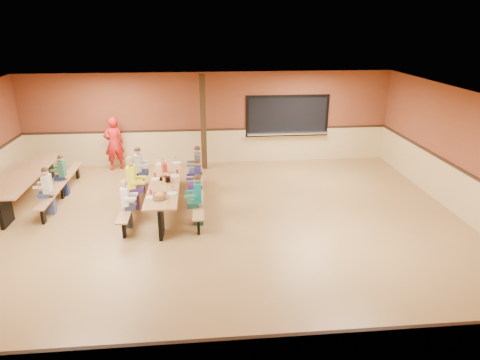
{
  "coord_description": "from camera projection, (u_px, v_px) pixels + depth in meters",
  "views": [
    {
      "loc": [
        -0.28,
        -8.87,
        4.55
      ],
      "look_at": [
        0.56,
        0.13,
        1.15
      ],
      "focal_mm": 32.0,
      "sensor_mm": 36.0,
      "label": 1
    }
  ],
  "objects": [
    {
      "name": "ground",
      "position": [
        216.0,
        229.0,
        9.89
      ],
      "size": [
        12.0,
        12.0,
        0.0
      ],
      "primitive_type": "plane",
      "color": "olive",
      "rests_on": "ground"
    },
    {
      "name": "room_envelope",
      "position": [
        216.0,
        202.0,
        9.65
      ],
      "size": [
        12.04,
        10.04,
        3.02
      ],
      "color": "brown",
      "rests_on": "ground"
    },
    {
      "name": "kitchen_pass_through",
      "position": [
        287.0,
        118.0,
        14.22
      ],
      "size": [
        2.78,
        0.28,
        1.38
      ],
      "color": "black",
      "rests_on": "ground"
    },
    {
      "name": "structural_post",
      "position": [
        203.0,
        123.0,
        13.45
      ],
      "size": [
        0.18,
        0.18,
        3.0
      ],
      "primitive_type": "cube",
      "color": "black",
      "rests_on": "ground"
    },
    {
      "name": "cafeteria_table_main",
      "position": [
        166.0,
        188.0,
        10.88
      ],
      "size": [
        1.91,
        3.7,
        0.74
      ],
      "color": "#A46D41",
      "rests_on": "ground"
    },
    {
      "name": "cafeteria_table_second",
      "position": [
        29.0,
        181.0,
        11.38
      ],
      "size": [
        1.91,
        3.7,
        0.74
      ],
      "color": "#A46D41",
      "rests_on": "ground"
    },
    {
      "name": "seated_child_white_left",
      "position": [
        126.0,
        204.0,
        9.81
      ],
      "size": [
        0.34,
        0.28,
        1.16
      ],
      "primitive_type": null,
      "color": "white",
      "rests_on": "ground"
    },
    {
      "name": "seated_adult_yellow",
      "position": [
        132.0,
        183.0,
        10.77
      ],
      "size": [
        0.44,
        0.36,
        1.36
      ],
      "primitive_type": null,
      "color": "#FFF91E",
      "rests_on": "ground"
    },
    {
      "name": "seated_child_grey_left",
      "position": [
        139.0,
        169.0,
        12.01
      ],
      "size": [
        0.38,
        0.31,
        1.23
      ],
      "primitive_type": null,
      "color": "#BBBBBB",
      "rests_on": "ground"
    },
    {
      "name": "seated_child_teal_right",
      "position": [
        198.0,
        200.0,
        9.94
      ],
      "size": [
        0.38,
        0.31,
        1.22
      ],
      "primitive_type": null,
      "color": "#0E8082",
      "rests_on": "ground"
    },
    {
      "name": "seated_child_navy_right",
      "position": [
        198.0,
        182.0,
        11.06
      ],
      "size": [
        0.37,
        0.31,
        1.22
      ],
      "primitive_type": null,
      "color": "navy",
      "rests_on": "ground"
    },
    {
      "name": "seated_child_char_right",
      "position": [
        198.0,
        168.0,
        12.07
      ],
      "size": [
        0.39,
        0.32,
        1.24
      ],
      "primitive_type": null,
      "color": "#474E50",
      "rests_on": "ground"
    },
    {
      "name": "seated_child_green_sec",
      "position": [
        63.0,
        175.0,
        11.64
      ],
      "size": [
        0.33,
        0.27,
        1.13
      ],
      "primitive_type": null,
      "color": "#2B6247",
      "rests_on": "ground"
    },
    {
      "name": "seated_child_tan_sec",
      "position": [
        48.0,
        191.0,
        10.5
      ],
      "size": [
        0.36,
        0.3,
        1.19
      ],
      "primitive_type": null,
      "color": "beige",
      "rests_on": "ground"
    },
    {
      "name": "standing_woman",
      "position": [
        114.0,
        144.0,
        13.57
      ],
      "size": [
        0.74,
        0.63,
        1.72
      ],
      "primitive_type": "imported",
      "rotation": [
        0.0,
        0.0,
        3.56
      ],
      "color": "red",
      "rests_on": "ground"
    },
    {
      "name": "punch_pitcher",
      "position": [
        164.0,
        168.0,
        11.38
      ],
      "size": [
        0.16,
        0.16,
        0.22
      ],
      "primitive_type": "cylinder",
      "color": "#B32417",
      "rests_on": "cafeteria_table_main"
    },
    {
      "name": "chip_bowl",
      "position": [
        160.0,
        196.0,
        9.65
      ],
      "size": [
        0.32,
        0.32,
        0.15
      ],
      "primitive_type": null,
      "color": "orange",
      "rests_on": "cafeteria_table_main"
    },
    {
      "name": "napkin_dispenser",
      "position": [
        168.0,
        179.0,
        10.68
      ],
      "size": [
        0.1,
        0.14,
        0.13
      ],
      "primitive_type": "cube",
      "color": "black",
      "rests_on": "cafeteria_table_main"
    },
    {
      "name": "condiment_mustard",
      "position": [
        164.0,
        181.0,
        10.5
      ],
      "size": [
        0.06,
        0.06,
        0.17
      ],
      "primitive_type": "cylinder",
      "color": "yellow",
      "rests_on": "cafeteria_table_main"
    },
    {
      "name": "condiment_ketchup",
      "position": [
        165.0,
        178.0,
        10.7
      ],
      "size": [
        0.06,
        0.06,
        0.17
      ],
      "primitive_type": "cylinder",
      "color": "#B2140F",
      "rests_on": "cafeteria_table_main"
    },
    {
      "name": "table_paddle",
      "position": [
        163.0,
        175.0,
        10.8
      ],
      "size": [
        0.16,
        0.16,
        0.56
      ],
      "color": "black",
      "rests_on": "cafeteria_table_main"
    },
    {
      "name": "place_settings",
      "position": [
        165.0,
        178.0,
        10.79
      ],
      "size": [
        0.65,
        3.3,
        0.11
      ],
      "primitive_type": null,
      "color": "beige",
      "rests_on": "cafeteria_table_main"
    }
  ]
}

